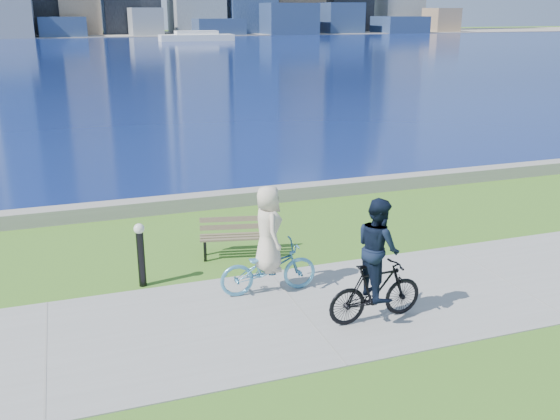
{
  "coord_description": "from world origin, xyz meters",
  "views": [
    {
      "loc": [
        -3.41,
        -8.66,
        4.76
      ],
      "look_at": [
        0.35,
        2.13,
        1.1
      ],
      "focal_mm": 40.0,
      "sensor_mm": 36.0,
      "label": 1
    }
  ],
  "objects_px": {
    "bollard_lamp": "(141,251)",
    "cyclist_man": "(377,270)",
    "park_bench": "(237,233)",
    "cyclist_woman": "(268,254)"
  },
  "relations": [
    {
      "from": "bollard_lamp",
      "to": "cyclist_man",
      "type": "height_order",
      "value": "cyclist_man"
    },
    {
      "from": "cyclist_woman",
      "to": "bollard_lamp",
      "type": "bearing_deg",
      "value": 65.55
    },
    {
      "from": "bollard_lamp",
      "to": "cyclist_woman",
      "type": "distance_m",
      "value": 2.3
    },
    {
      "from": "cyclist_woman",
      "to": "cyclist_man",
      "type": "relative_size",
      "value": 0.95
    },
    {
      "from": "park_bench",
      "to": "cyclist_man",
      "type": "distance_m",
      "value": 3.71
    },
    {
      "from": "bollard_lamp",
      "to": "cyclist_woman",
      "type": "xyz_separation_m",
      "value": [
        2.06,
        -1.03,
        0.06
      ]
    },
    {
      "from": "park_bench",
      "to": "bollard_lamp",
      "type": "xyz_separation_m",
      "value": [
        -2.02,
        -0.86,
        0.21
      ]
    },
    {
      "from": "park_bench",
      "to": "cyclist_woman",
      "type": "xyz_separation_m",
      "value": [
        0.04,
        -1.9,
        0.27
      ]
    },
    {
      "from": "bollard_lamp",
      "to": "cyclist_man",
      "type": "distance_m",
      "value": 4.23
    },
    {
      "from": "park_bench",
      "to": "cyclist_man",
      "type": "relative_size",
      "value": 0.77
    }
  ]
}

